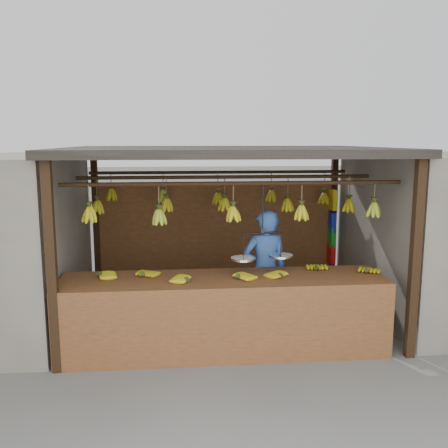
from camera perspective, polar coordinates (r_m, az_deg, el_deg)
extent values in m
plane|color=#5B5B57|center=(7.24, 0.23, -10.60)|extent=(80.00, 80.00, 0.00)
cube|color=black|center=(5.59, -19.08, -4.93)|extent=(0.10, 0.10, 2.30)
cube|color=black|center=(6.05, 20.98, -3.95)|extent=(0.10, 0.10, 2.30)
cube|color=black|center=(8.47, -14.38, 0.14)|extent=(0.10, 0.10, 2.30)
cube|color=black|center=(8.78, 12.34, 0.55)|extent=(0.10, 0.10, 2.30)
cube|color=black|center=(6.79, 0.24, 8.34)|extent=(4.30, 3.30, 0.10)
cylinder|color=black|center=(5.82, 1.22, 4.66)|extent=(4.00, 0.05, 0.05)
cylinder|color=black|center=(6.81, 0.24, 5.39)|extent=(4.00, 0.05, 0.05)
cylinder|color=black|center=(7.80, -0.49, 5.94)|extent=(4.00, 0.05, 0.05)
cube|color=brown|center=(8.44, -0.77, -1.32)|extent=(4.00, 0.06, 1.80)
cube|color=brown|center=(5.92, -0.07, -6.50)|extent=(3.83, 0.85, 0.08)
cube|color=brown|center=(5.65, 0.34, -11.70)|extent=(3.83, 0.04, 0.90)
cube|color=black|center=(5.83, -18.18, -11.94)|extent=(0.07, 0.07, 0.82)
cube|color=black|center=(6.15, 17.69, -10.76)|extent=(0.07, 0.07, 0.82)
cube|color=black|center=(6.51, -16.73, -9.54)|extent=(0.07, 0.07, 0.82)
cube|color=black|center=(6.80, 15.20, -8.64)|extent=(0.07, 0.07, 0.82)
ellipsoid|color=#B5A613|center=(6.04, -14.00, -5.78)|extent=(0.27, 0.23, 0.06)
ellipsoid|color=#B5A613|center=(5.96, -9.16, -5.81)|extent=(0.28, 0.30, 0.06)
ellipsoid|color=#B5A613|center=(5.72, -4.17, -6.36)|extent=(0.29, 0.25, 0.06)
ellipsoid|color=#B5A613|center=(5.79, 1.76, -6.14)|extent=(0.30, 0.28, 0.06)
ellipsoid|color=#B5A613|center=(5.90, 6.63, -5.91)|extent=(0.29, 0.30, 0.06)
ellipsoid|color=#B5A613|center=(6.28, 10.67, -5.05)|extent=(0.21, 0.26, 0.06)
ellipsoid|color=#B5A613|center=(6.28, 16.16, -5.27)|extent=(0.28, 0.30, 0.06)
ellipsoid|color=#B5A613|center=(5.88, -15.12, 1.03)|extent=(0.16, 0.16, 0.28)
ellipsoid|color=#92A523|center=(5.84, -7.41, 0.79)|extent=(0.16, 0.16, 0.28)
ellipsoid|color=#B5A613|center=(5.86, 1.06, 1.16)|extent=(0.16, 0.16, 0.28)
ellipsoid|color=#B5A613|center=(6.01, 8.83, 1.29)|extent=(0.16, 0.16, 0.28)
ellipsoid|color=#92A523|center=(6.29, 16.74, 1.58)|extent=(0.16, 0.16, 0.28)
ellipsoid|color=#B5A613|center=(6.89, -14.27, 1.88)|extent=(0.16, 0.16, 0.28)
ellipsoid|color=#B5A613|center=(6.78, -6.57, 2.17)|extent=(0.16, 0.16, 0.28)
ellipsoid|color=#B5A613|center=(6.86, 0.08, 2.24)|extent=(0.16, 0.16, 0.28)
ellipsoid|color=#B5A613|center=(6.98, 7.28, 2.18)|extent=(0.16, 0.16, 0.28)
ellipsoid|color=#B5A613|center=(7.21, 14.09, 2.05)|extent=(0.16, 0.16, 0.28)
ellipsoid|color=#B5A613|center=(7.86, -12.74, 3.31)|extent=(0.16, 0.16, 0.28)
ellipsoid|color=#92A523|center=(7.79, -6.95, 3.23)|extent=(0.16, 0.16, 0.28)
ellipsoid|color=#B5A613|center=(7.80, -0.70, 2.91)|extent=(0.16, 0.16, 0.28)
ellipsoid|color=#B5A613|center=(7.98, 5.42, 3.19)|extent=(0.16, 0.16, 0.28)
ellipsoid|color=#B5A613|center=(8.17, 11.35, 2.89)|extent=(0.16, 0.16, 0.28)
cylinder|color=black|center=(5.90, 4.45, 1.80)|extent=(0.02, 0.02, 0.59)
cylinder|color=black|center=(5.95, 4.42, -1.03)|extent=(0.52, 0.14, 0.02)
cylinder|color=silver|center=(5.92, 2.21, -4.03)|extent=(0.28, 0.28, 0.02)
cylinder|color=silver|center=(6.11, 6.48, -3.66)|extent=(0.28, 0.28, 0.02)
imported|color=#3359A5|center=(6.58, 4.74, -5.35)|extent=(0.61, 0.42, 1.61)
cube|color=yellow|center=(8.58, 12.35, 2.74)|extent=(0.08, 0.26, 0.34)
cube|color=#1426BF|center=(8.63, 12.26, 0.22)|extent=(0.08, 0.26, 0.34)
cube|color=#199926|center=(8.67, 12.20, -1.45)|extent=(0.08, 0.26, 0.34)
cube|color=red|center=(8.73, 12.13, -3.26)|extent=(0.08, 0.26, 0.34)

